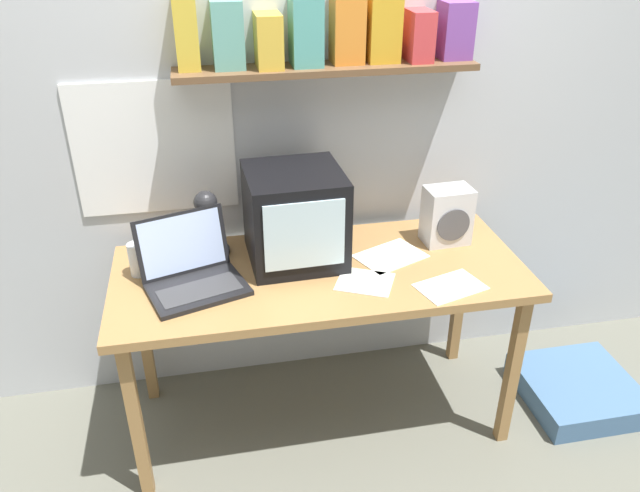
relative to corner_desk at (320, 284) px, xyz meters
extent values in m
plane|color=#636358|center=(0.00, 0.00, -0.68)|extent=(12.00, 12.00, 0.00)
cube|color=silver|center=(0.00, 0.42, 0.62)|extent=(5.60, 0.06, 2.60)
cube|color=white|center=(-0.58, 0.38, 0.46)|extent=(0.62, 0.01, 0.53)
cube|color=brown|center=(0.09, 0.30, 0.75)|extent=(1.14, 0.18, 0.02)
cube|color=gold|center=(-0.42, 0.34, 0.89)|extent=(0.08, 0.11, 0.26)
cube|color=#60A296|center=(-0.27, 0.33, 0.88)|extent=(0.11, 0.12, 0.24)
cube|color=gold|center=(-0.13, 0.31, 0.86)|extent=(0.09, 0.16, 0.19)
cube|color=teal|center=(0.01, 0.32, 0.89)|extent=(0.11, 0.14, 0.24)
cube|color=orange|center=(0.17, 0.33, 0.89)|extent=(0.12, 0.12, 0.25)
cube|color=gold|center=(0.30, 0.33, 0.90)|extent=(0.12, 0.12, 0.26)
cube|color=#CD3A3F|center=(0.44, 0.32, 0.86)|extent=(0.09, 0.15, 0.18)
cube|color=purple|center=(0.59, 0.33, 0.87)|extent=(0.12, 0.12, 0.21)
cube|color=#9E7242|center=(0.00, 0.00, 0.05)|extent=(1.57, 0.67, 0.03)
cube|color=#9E7242|center=(-0.72, -0.27, -0.32)|extent=(0.04, 0.05, 0.72)
cube|color=#9E7242|center=(0.72, -0.27, -0.32)|extent=(0.04, 0.05, 0.72)
cube|color=#9E7242|center=(-0.72, 0.27, -0.32)|extent=(0.04, 0.05, 0.72)
cube|color=#9E7242|center=(0.72, 0.27, -0.32)|extent=(0.04, 0.05, 0.72)
cube|color=black|center=(-0.08, 0.11, 0.25)|extent=(0.37, 0.37, 0.36)
cube|color=silver|center=(-0.07, -0.07, 0.26)|extent=(0.29, 0.02, 0.26)
cube|color=black|center=(-0.46, -0.07, 0.08)|extent=(0.39, 0.33, 0.02)
cube|color=#38383A|center=(-0.46, -0.09, 0.09)|extent=(0.31, 0.21, 0.00)
cube|color=black|center=(-0.50, 0.06, 0.20)|extent=(0.34, 0.16, 0.23)
cube|color=#B0C4F0|center=(-0.50, 0.06, 0.20)|extent=(0.31, 0.14, 0.21)
cylinder|color=#232326|center=(-0.40, 0.21, 0.08)|extent=(0.14, 0.14, 0.01)
cylinder|color=#232326|center=(-0.40, 0.21, 0.20)|extent=(0.02, 0.02, 0.23)
sphere|color=#232326|center=(-0.41, 0.16, 0.31)|extent=(0.09, 0.09, 0.09)
cylinder|color=white|center=(-0.68, 0.09, 0.13)|extent=(0.06, 0.06, 0.13)
cylinder|color=orange|center=(-0.68, 0.09, 0.12)|extent=(0.05, 0.05, 0.09)
cube|color=silver|center=(0.55, 0.12, 0.19)|extent=(0.19, 0.14, 0.24)
cylinder|color=#4C4C51|center=(0.55, 0.06, 0.17)|extent=(0.14, 0.01, 0.14)
cube|color=white|center=(0.29, 0.04, 0.07)|extent=(0.31, 0.27, 0.00)
cube|color=silver|center=(0.14, -0.13, 0.07)|extent=(0.25, 0.24, 0.00)
cube|color=white|center=(0.44, -0.22, 0.07)|extent=(0.27, 0.22, 0.00)
cube|color=#466A92|center=(1.16, -0.12, -0.63)|extent=(0.48, 0.48, 0.11)
camera|label=1|loc=(-0.39, -2.01, 1.30)|focal=35.00mm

